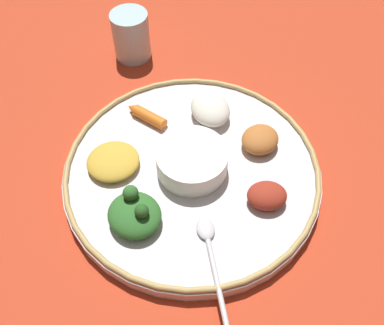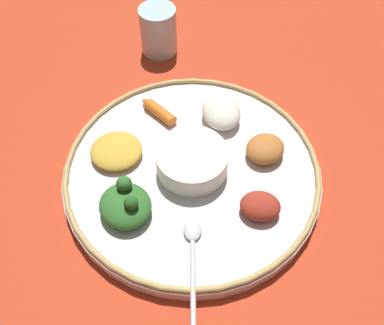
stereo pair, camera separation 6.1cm
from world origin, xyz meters
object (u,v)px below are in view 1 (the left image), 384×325
object	(u,v)px
spoon	(212,257)
drinking_glass	(131,38)
greens_pile	(135,214)
carrot_near_spoon	(146,116)
center_bowl	(192,160)

from	to	relation	value
spoon	drinking_glass	xyz separation A→B (m)	(-0.33, -0.30, 0.01)
greens_pile	carrot_near_spoon	size ratio (longest dim) A/B	1.23
carrot_near_spoon	spoon	bearing A→B (deg)	46.88
spoon	greens_pile	xyz separation A→B (m)	(-0.01, -0.11, 0.01)
carrot_near_spoon	drinking_glass	xyz separation A→B (m)	(-0.15, -0.11, 0.01)
center_bowl	greens_pile	world-z (taller)	greens_pile
greens_pile	carrot_near_spoon	world-z (taller)	greens_pile
carrot_near_spoon	greens_pile	bearing A→B (deg)	23.54
spoon	greens_pile	size ratio (longest dim) A/B	1.66
spoon	carrot_near_spoon	size ratio (longest dim) A/B	2.04
greens_pile	drinking_glass	size ratio (longest dim) A/B	1.03
center_bowl	spoon	xyz separation A→B (m)	(0.12, 0.08, -0.02)
carrot_near_spoon	drinking_glass	bearing A→B (deg)	-143.70
greens_pile	carrot_near_spoon	distance (m)	0.18
center_bowl	drinking_glass	distance (m)	0.30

